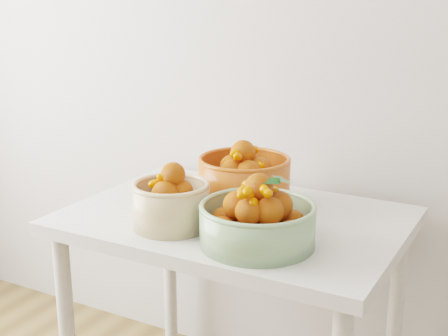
{
  "coord_description": "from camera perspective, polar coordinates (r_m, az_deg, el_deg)",
  "views": [
    {
      "loc": [
        0.64,
        0.03,
        1.4
      ],
      "look_at": [
        -0.17,
        1.51,
        0.92
      ],
      "focal_mm": 50.0,
      "sensor_mm": 36.0,
      "label": 1
    }
  ],
  "objects": [
    {
      "name": "table",
      "position": [
        1.93,
        1.02,
        -6.97
      ],
      "size": [
        1.0,
        0.7,
        0.75
      ],
      "color": "silver",
      "rests_on": "ground"
    },
    {
      "name": "bowl_cream",
      "position": [
        1.78,
        -4.89,
        -3.17
      ],
      "size": [
        0.27,
        0.27,
        0.19
      ],
      "rotation": [
        0.0,
        0.0,
        0.23
      ],
      "color": "tan",
      "rests_on": "table"
    },
    {
      "name": "bowl_green",
      "position": [
        1.65,
        3.08,
        -4.78
      ],
      "size": [
        0.33,
        0.33,
        0.2
      ],
      "rotation": [
        0.0,
        0.0,
        -0.06
      ],
      "color": "#84A978",
      "rests_on": "table"
    },
    {
      "name": "bowl_orange",
      "position": [
        1.95,
        1.83,
        -1.1
      ],
      "size": [
        0.31,
        0.31,
        0.21
      ],
      "rotation": [
        0.0,
        0.0,
        0.08
      ],
      "color": "#C14716",
      "rests_on": "table"
    }
  ]
}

